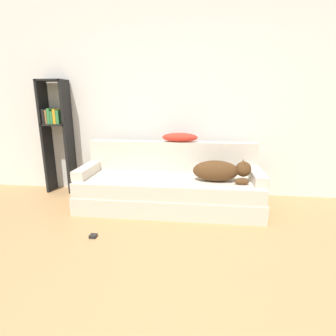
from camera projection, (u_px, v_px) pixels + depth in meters
wall_back at (186, 100)px, 3.67m from camera, size 7.88×0.06×2.70m
couch at (169, 193)px, 3.36m from camera, size 2.29×0.81×0.41m
couch_backrest at (172, 156)px, 3.58m from camera, size 2.25×0.15×0.41m
couch_arm_left at (87, 170)px, 3.41m from camera, size 0.15×0.62×0.12m
couch_arm_right at (257, 176)px, 3.16m from camera, size 0.15×0.62×0.12m
dog at (220, 171)px, 3.13m from camera, size 0.69×0.27×0.27m
laptop at (173, 178)px, 3.26m from camera, size 0.37×0.27×0.02m
throw_pillow at (180, 137)px, 3.49m from camera, size 0.47×0.18×0.12m
bookshelf at (56, 130)px, 3.81m from camera, size 0.39×0.26×1.63m
power_adapter at (93, 236)px, 2.66m from camera, size 0.07×0.07×0.03m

